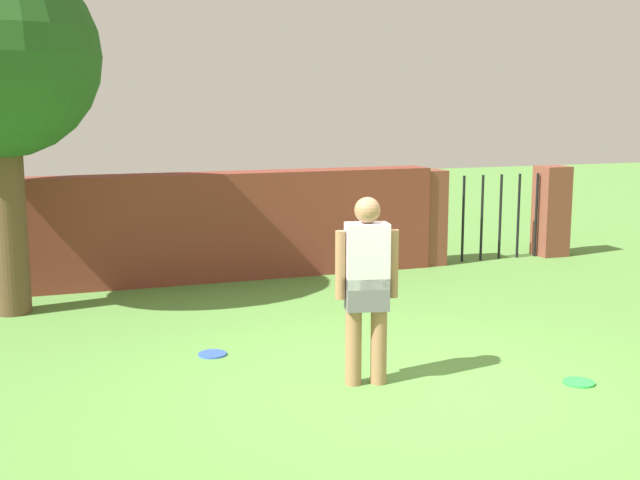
% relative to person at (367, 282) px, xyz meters
% --- Properties ---
extents(ground_plane, '(40.00, 40.00, 0.00)m').
position_rel_person_xyz_m(ground_plane, '(0.26, -0.14, -0.90)').
color(ground_plane, '#568C3D').
extents(brick_wall, '(8.03, 0.50, 1.45)m').
position_rel_person_xyz_m(brick_wall, '(-1.24, 4.57, -0.17)').
color(brick_wall, brown).
rests_on(brick_wall, ground).
extents(person, '(0.53, 0.29, 1.62)m').
position_rel_person_xyz_m(person, '(0.00, 0.00, 0.00)').
color(person, '#9E704C').
rests_on(person, ground).
extents(fence_gate, '(2.58, 0.44, 1.40)m').
position_rel_person_xyz_m(fence_gate, '(3.94, 4.57, -0.20)').
color(fence_gate, brown).
rests_on(fence_gate, ground).
extents(frisbee_blue, '(0.27, 0.27, 0.02)m').
position_rel_person_xyz_m(frisbee_blue, '(-1.08, 1.24, -0.89)').
color(frisbee_blue, blue).
rests_on(frisbee_blue, ground).
extents(frisbee_green, '(0.27, 0.27, 0.02)m').
position_rel_person_xyz_m(frisbee_green, '(1.74, -0.61, -0.89)').
color(frisbee_green, green).
rests_on(frisbee_green, ground).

